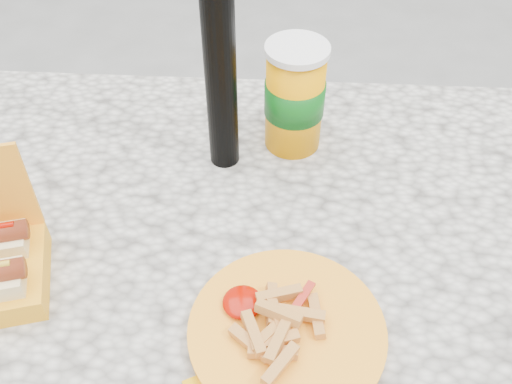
{
  "coord_description": "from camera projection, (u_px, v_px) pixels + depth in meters",
  "views": [
    {
      "loc": [
        0.1,
        -0.57,
        1.42
      ],
      "look_at": [
        0.06,
        0.03,
        0.8
      ],
      "focal_mm": 40.0,
      "sensor_mm": 36.0,
      "label": 1
    }
  ],
  "objects": [
    {
      "name": "picnic_table",
      "position": [
        218.0,
        270.0,
        0.96
      ],
      "size": [
        1.2,
        0.8,
        0.75
      ],
      "color": "beige",
      "rests_on": "ground"
    },
    {
      "name": "fries_plate",
      "position": [
        285.0,
        337.0,
        0.74
      ],
      "size": [
        0.28,
        0.38,
        0.05
      ],
      "rotation": [
        0.0,
        0.0,
        0.36
      ],
      "color": "#E0A20A",
      "rests_on": "picnic_table"
    },
    {
      "name": "soda_cup",
      "position": [
        295.0,
        97.0,
        0.95
      ],
      "size": [
        0.1,
        0.1,
        0.2
      ],
      "rotation": [
        0.0,
        0.0,
        0.11
      ],
      "color": "#FF9C00",
      "rests_on": "picnic_table"
    }
  ]
}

